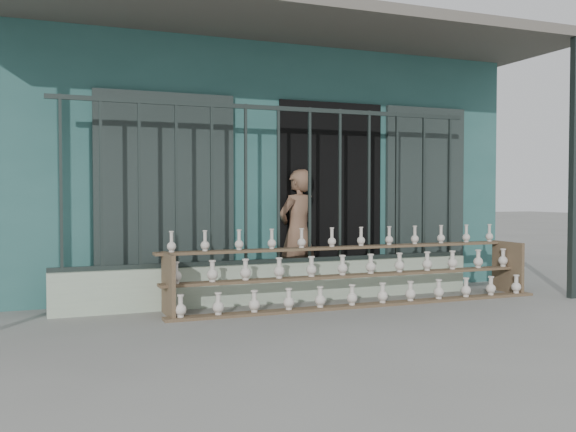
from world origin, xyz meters
name	(u,v)px	position (x,y,z in m)	size (l,w,h in m)	color
ground	(326,323)	(0.00, 0.00, 0.00)	(60.00, 60.00, 0.00)	slate
workshop_building	(212,170)	(0.00, 4.23, 1.62)	(7.40, 6.60, 3.21)	#2A5956
parapet_wall	(278,282)	(0.00, 1.30, 0.23)	(5.00, 0.20, 0.45)	#A7BA9F
security_fence	(278,185)	(0.00, 1.30, 1.35)	(5.00, 0.04, 1.80)	#283330
shelf_rack	(357,272)	(0.80, 0.89, 0.36)	(4.50, 0.68, 0.85)	brown
elderly_woman	(298,232)	(0.41, 1.70, 0.77)	(0.56, 0.37, 1.54)	brown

